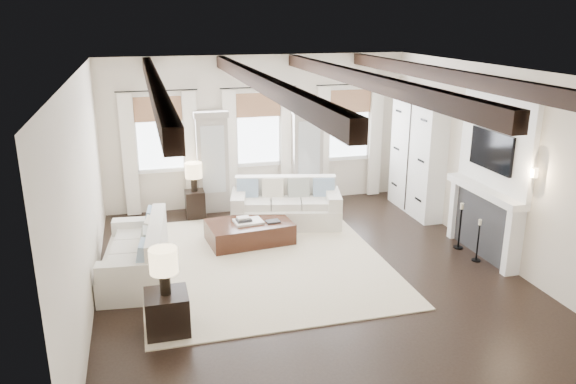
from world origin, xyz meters
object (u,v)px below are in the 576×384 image
object	(u,v)px
ottoman	(249,232)
sofa_left	(139,256)
side_table_front	(167,313)
side_table_back	(195,204)
sofa_back	(286,206)

from	to	relation	value
ottoman	sofa_left	bearing A→B (deg)	-160.32
side_table_front	side_table_back	xyz separation A→B (m)	(0.82, 4.28, 0.01)
ottoman	side_table_back	xyz separation A→B (m)	(-0.81, 1.56, 0.09)
ottoman	side_table_back	distance (m)	1.76
sofa_left	side_table_front	world-z (taller)	sofa_left
sofa_left	side_table_back	size ratio (longest dim) A/B	3.75
sofa_back	side_table_back	bearing A→B (deg)	154.17
ottoman	side_table_front	distance (m)	3.17
ottoman	sofa_back	bearing A→B (deg)	34.15
sofa_back	side_table_back	distance (m)	1.89
side_table_front	side_table_back	size ratio (longest dim) A/B	0.97
sofa_back	ottoman	xyz separation A→B (m)	(-0.89, -0.74, -0.17)
sofa_back	sofa_left	bearing A→B (deg)	-149.50
ottoman	side_table_back	size ratio (longest dim) A/B	2.61
sofa_left	side_table_front	distance (m)	1.82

